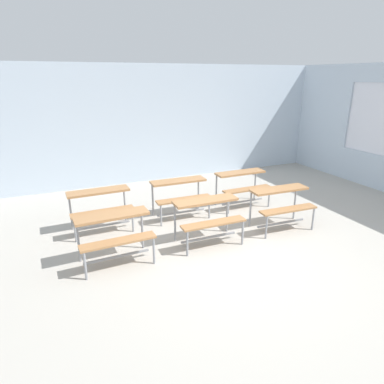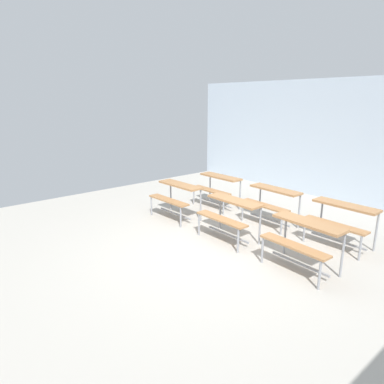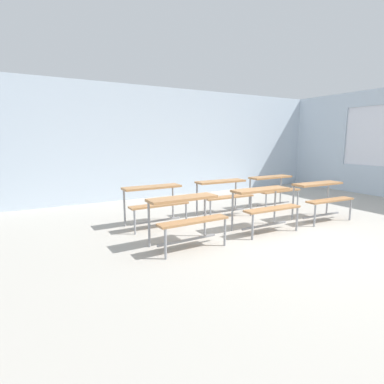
# 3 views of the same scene
# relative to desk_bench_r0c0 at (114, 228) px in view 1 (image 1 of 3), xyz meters

# --- Properties ---
(ground) EXTENTS (10.00, 9.00, 0.05)m
(ground) POSITION_rel_desk_bench_r0c0_xyz_m (1.75, -0.54, -0.59)
(ground) COLOR #ADA89E
(wall_back) EXTENTS (10.00, 0.12, 3.00)m
(wall_back) POSITION_rel_desk_bench_r0c0_xyz_m (1.75, 3.96, 0.94)
(wall_back) COLOR silver
(wall_back) RESTS_ON ground
(desk_bench_r0c0) EXTENTS (1.12, 0.63, 0.74)m
(desk_bench_r0c0) POSITION_rel_desk_bench_r0c0_xyz_m (0.00, 0.00, 0.00)
(desk_bench_r0c0) COLOR #A87547
(desk_bench_r0c0) RESTS_ON ground
(desk_bench_r0c1) EXTENTS (1.11, 0.60, 0.74)m
(desk_bench_r0c1) POSITION_rel_desk_bench_r0c0_xyz_m (1.56, 0.02, 0.00)
(desk_bench_r0c1) COLOR #A87547
(desk_bench_r0c1) RESTS_ON ground
(desk_bench_r0c2) EXTENTS (1.12, 0.64, 0.74)m
(desk_bench_r0c2) POSITION_rel_desk_bench_r0c0_xyz_m (3.06, 0.01, 0.00)
(desk_bench_r0c2) COLOR #A87547
(desk_bench_r0c2) RESTS_ON ground
(desk_bench_r1c0) EXTENTS (1.11, 0.61, 0.74)m
(desk_bench_r1c0) POSITION_rel_desk_bench_r0c0_xyz_m (-0.01, 1.23, 0.00)
(desk_bench_r1c0) COLOR #A87547
(desk_bench_r1c0) RESTS_ON ground
(desk_bench_r1c1) EXTENTS (1.11, 0.62, 0.74)m
(desk_bench_r1c1) POSITION_rel_desk_bench_r0c0_xyz_m (1.55, 1.25, 0.00)
(desk_bench_r1c1) COLOR #A87547
(desk_bench_r1c1) RESTS_ON ground
(desk_bench_r1c2) EXTENTS (1.10, 0.59, 0.74)m
(desk_bench_r1c2) POSITION_rel_desk_bench_r0c0_xyz_m (3.01, 1.28, 0.00)
(desk_bench_r1c2) COLOR #A87547
(desk_bench_r1c2) RESTS_ON ground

